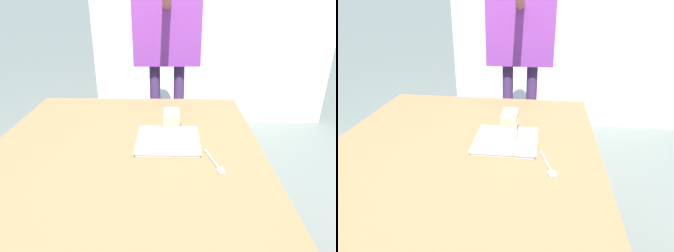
# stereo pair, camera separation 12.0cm
# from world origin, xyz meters

# --- Properties ---
(patio_table) EXTENTS (1.40, 1.08, 0.69)m
(patio_table) POSITION_xyz_m (0.00, 0.00, 0.61)
(patio_table) COLOR olive
(patio_table) RESTS_ON ground
(dessert_plate) EXTENTS (0.25, 0.25, 0.02)m
(dessert_plate) POSITION_xyz_m (0.15, -0.17, 0.70)
(dessert_plate) COLOR white
(dessert_plate) RESTS_ON patio_table
(cake_slice) EXTENTS (0.11, 0.07, 0.12)m
(cake_slice) POSITION_xyz_m (0.16, -0.18, 0.76)
(cake_slice) COLOR #E0C17A
(cake_slice) RESTS_ON dessert_plate
(dessert_fork) EXTENTS (0.17, 0.06, 0.01)m
(dessert_fork) POSITION_xyz_m (-0.00, -0.34, 0.70)
(dessert_fork) COLOR silver
(dessert_fork) RESTS_ON patio_table
(diner_person) EXTENTS (0.57, 0.44, 1.59)m
(diner_person) POSITION_xyz_m (1.09, -0.15, 1.06)
(diner_person) COLOR #452855
(diner_person) RESTS_ON ground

